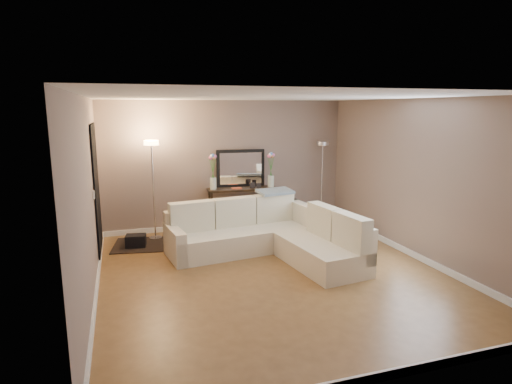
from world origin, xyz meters
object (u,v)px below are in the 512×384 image
object	(u,v)px
sectional_sofa	(269,235)
floor_lamp_lit	(152,170)
console_table	(238,206)
floor_lamp_unlit	(322,166)

from	to	relation	value
sectional_sofa	floor_lamp_lit	distance (m)	2.50
console_table	floor_lamp_lit	world-z (taller)	floor_lamp_lit
console_table	floor_lamp_lit	size ratio (longest dim) A/B	0.76
sectional_sofa	floor_lamp_lit	size ratio (longest dim) A/B	1.52
sectional_sofa	console_table	size ratio (longest dim) A/B	1.99
floor_lamp_unlit	sectional_sofa	bearing A→B (deg)	-137.79
floor_lamp_lit	console_table	bearing A→B (deg)	4.37
sectional_sofa	floor_lamp_unlit	size ratio (longest dim) A/B	1.62
sectional_sofa	floor_lamp_lit	world-z (taller)	floor_lamp_lit
floor_lamp_lit	floor_lamp_unlit	world-z (taller)	floor_lamp_lit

